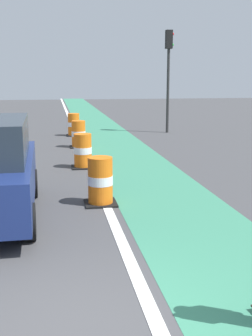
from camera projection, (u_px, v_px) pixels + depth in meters
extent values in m
plane|color=#424244|center=(80.00, 330.00, 5.00)|extent=(100.00, 100.00, 0.00)
cube|color=#387F60|center=(122.00, 150.00, 16.96)|extent=(2.50, 80.00, 0.01)
cube|color=silver|center=(84.00, 152.00, 16.71)|extent=(0.20, 80.00, 0.01)
cylinder|color=black|center=(31.00, 183.00, 10.40)|extent=(0.29, 0.69, 0.68)
cylinder|color=black|center=(28.00, 222.00, 7.66)|extent=(0.29, 0.69, 0.68)
cylinder|color=orange|center=(100.00, 193.00, 9.85)|extent=(0.56, 0.56, 0.42)
cylinder|color=white|center=(100.00, 180.00, 9.78)|extent=(0.57, 0.57, 0.21)
cylinder|color=orange|center=(100.00, 166.00, 9.72)|extent=(0.56, 0.56, 0.42)
cube|color=black|center=(101.00, 203.00, 9.90)|extent=(0.73, 0.73, 0.04)
cylinder|color=orange|center=(83.00, 160.00, 13.77)|extent=(0.56, 0.56, 0.42)
cylinder|color=white|center=(83.00, 150.00, 13.70)|extent=(0.57, 0.57, 0.21)
cylinder|color=orange|center=(83.00, 140.00, 13.64)|extent=(0.56, 0.56, 0.42)
cube|color=black|center=(83.00, 167.00, 13.82)|extent=(0.73, 0.73, 0.04)
cylinder|color=orange|center=(79.00, 141.00, 17.71)|extent=(0.56, 0.56, 0.42)
cylinder|color=white|center=(79.00, 134.00, 17.65)|extent=(0.57, 0.57, 0.21)
cylinder|color=orange|center=(78.00, 126.00, 17.58)|extent=(0.56, 0.56, 0.42)
cube|color=black|center=(79.00, 147.00, 17.76)|extent=(0.73, 0.73, 0.04)
cylinder|color=orange|center=(74.00, 131.00, 21.11)|extent=(0.56, 0.56, 0.42)
cylinder|color=white|center=(74.00, 124.00, 21.04)|extent=(0.57, 0.57, 0.21)
cylinder|color=orange|center=(74.00, 118.00, 20.97)|extent=(0.56, 0.56, 0.42)
cube|color=black|center=(74.00, 135.00, 21.15)|extent=(0.73, 0.73, 0.04)
cylinder|color=#2D2D2D|center=(168.00, 91.00, 21.96)|extent=(0.14, 0.14, 4.20)
cube|color=black|center=(169.00, 39.00, 21.43)|extent=(0.32, 0.32, 0.90)
sphere|color=red|center=(172.00, 34.00, 21.40)|extent=(0.16, 0.16, 0.16)
sphere|color=green|center=(172.00, 45.00, 21.51)|extent=(0.16, 0.16, 0.16)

